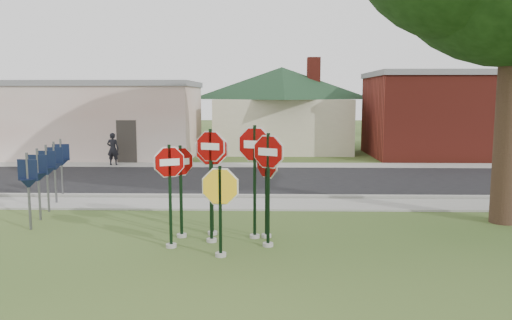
{
  "coord_description": "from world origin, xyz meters",
  "views": [
    {
      "loc": [
        1.08,
        -9.88,
        3.43
      ],
      "look_at": [
        0.82,
        2.0,
        1.89
      ],
      "focal_mm": 35.0,
      "sensor_mm": 36.0,
      "label": 1
    }
  ],
  "objects_px": {
    "stop_sign_yellow": "(220,200)",
    "stop_sign_left": "(170,183)",
    "stop_sign_center": "(211,170)",
    "pedestrian": "(113,149)"
  },
  "relations": [
    {
      "from": "stop_sign_yellow",
      "to": "stop_sign_left",
      "type": "distance_m",
      "value": 1.36
    },
    {
      "from": "stop_sign_center",
      "to": "stop_sign_left",
      "type": "height_order",
      "value": "stop_sign_center"
    },
    {
      "from": "stop_sign_yellow",
      "to": "pedestrian",
      "type": "bearing_deg",
      "value": 115.57
    },
    {
      "from": "pedestrian",
      "to": "stop_sign_yellow",
      "type": "bearing_deg",
      "value": 117.75
    },
    {
      "from": "stop_sign_left",
      "to": "pedestrian",
      "type": "bearing_deg",
      "value": 112.29
    },
    {
      "from": "stop_sign_center",
      "to": "stop_sign_left",
      "type": "bearing_deg",
      "value": -152.91
    },
    {
      "from": "stop_sign_center",
      "to": "stop_sign_yellow",
      "type": "xyz_separation_m",
      "value": [
        0.31,
        -1.07,
        -0.49
      ]
    },
    {
      "from": "stop_sign_left",
      "to": "pedestrian",
      "type": "height_order",
      "value": "stop_sign_left"
    },
    {
      "from": "stop_sign_left",
      "to": "stop_sign_yellow",
      "type": "bearing_deg",
      "value": -27.57
    },
    {
      "from": "stop_sign_left",
      "to": "stop_sign_center",
      "type": "bearing_deg",
      "value": 27.09
    }
  ]
}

